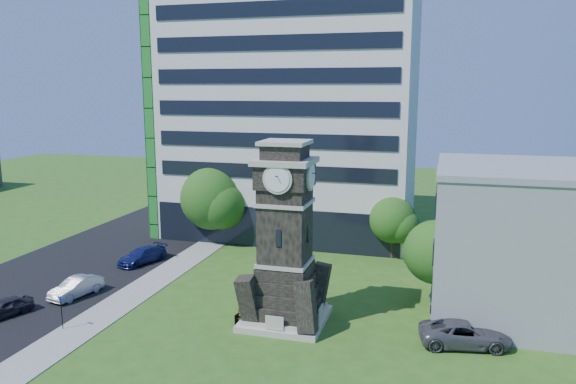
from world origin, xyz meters
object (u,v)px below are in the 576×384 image
(car_street_mid, at_px, (76,287))
(car_street_north, at_px, (142,256))
(clock_tower, at_px, (285,246))
(car_east_lot, at_px, (465,334))
(street_sign, at_px, (61,309))
(car_street_south, at_px, (5,307))
(park_bench, at_px, (250,318))

(car_street_mid, height_order, car_street_north, car_street_mid)
(clock_tower, height_order, car_street_mid, clock_tower)
(clock_tower, bearing_deg, car_east_lot, -2.34)
(street_sign, bearing_deg, car_street_north, 116.27)
(car_street_south, bearing_deg, car_street_north, 98.59)
(park_bench, distance_m, street_sign, 12.23)
(car_street_north, distance_m, park_bench, 17.20)
(clock_tower, height_order, street_sign, clock_tower)
(car_street_mid, bearing_deg, park_bench, 6.58)
(clock_tower, relative_size, street_sign, 5.36)
(car_street_south, bearing_deg, street_sign, 12.72)
(car_east_lot, relative_size, park_bench, 2.85)
(clock_tower, xyz_separation_m, car_street_north, (-15.94, 8.72, -4.58))
(street_sign, bearing_deg, car_street_mid, 135.04)
(clock_tower, xyz_separation_m, park_bench, (-2.02, -1.38, -4.75))
(car_street_mid, bearing_deg, car_east_lot, 11.24)
(car_street_south, relative_size, car_street_mid, 0.87)
(car_street_south, xyz_separation_m, park_bench, (16.81, 3.12, -0.11))
(car_street_north, bearing_deg, park_bench, -16.87)
(car_street_south, distance_m, car_east_lot, 30.67)
(car_street_north, bearing_deg, car_east_lot, 0.63)
(street_sign, bearing_deg, car_east_lot, 27.52)
(park_bench, xyz_separation_m, street_sign, (-11.57, -3.88, 0.90))
(clock_tower, relative_size, car_east_lot, 2.22)
(clock_tower, xyz_separation_m, car_street_south, (-18.83, -4.51, -4.64))
(car_street_south, bearing_deg, car_east_lot, 28.48)
(park_bench, bearing_deg, street_sign, -152.24)
(clock_tower, height_order, park_bench, clock_tower)
(clock_tower, bearing_deg, street_sign, -158.84)
(clock_tower, height_order, car_street_south, clock_tower)
(car_street_mid, xyz_separation_m, car_street_north, (0.53, 8.65, -0.01))
(car_street_north, xyz_separation_m, car_east_lot, (27.51, -9.19, 0.07))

